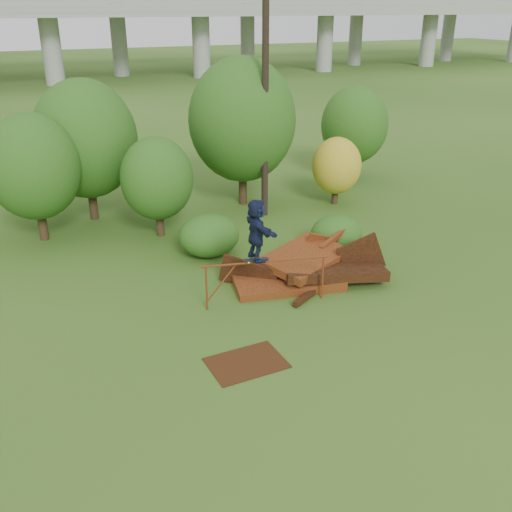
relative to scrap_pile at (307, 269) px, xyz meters
name	(u,v)px	position (x,y,z in m)	size (l,w,h in m)	color
ground	(310,328)	(-1.45, -2.81, -0.40)	(240.00, 240.00, 0.00)	#2D5116
scrap_pile	(307,269)	(0.00, 0.00, 0.00)	(5.53, 3.41, 1.85)	#44170C
grind_rail	(266,270)	(-2.00, -0.98, 0.76)	(3.86, 0.95, 1.47)	maroon
skateboard	(257,260)	(-2.28, -0.92, 1.13)	(0.75, 0.35, 0.08)	black
skater	(257,230)	(-2.28, -0.92, 2.09)	(1.74, 0.56, 1.88)	#151B39
flat_plate	(246,363)	(-3.83, -3.69, -0.38)	(1.94, 1.39, 0.03)	#391E0C
tree_0	(33,167)	(-7.70, 7.47, 2.54)	(3.52, 3.52, 4.97)	black
tree_1	(85,139)	(-5.47, 9.08, 3.07)	(4.25, 4.25, 5.91)	black
tree_2	(157,179)	(-3.38, 5.99, 1.96)	(2.83, 2.83, 3.99)	black
tree_3	(242,120)	(1.24, 8.34, 3.46)	(4.76, 4.76, 6.60)	black
tree_4	(337,166)	(5.12, 6.51, 1.41)	(2.26, 2.26, 3.12)	black
tree_5	(355,125)	(8.14, 9.76, 2.45)	(3.45, 3.45, 4.84)	black
shrub_left	(209,235)	(-2.27, 3.31, 0.38)	(2.24, 2.07, 1.55)	#214312
shrub_right	(336,234)	(2.19, 1.70, 0.30)	(1.96, 1.80, 1.39)	#214312
utility_pole	(265,97)	(1.48, 6.48, 4.68)	(1.40, 0.28, 10.02)	black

